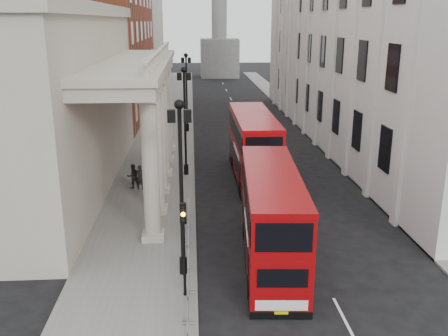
# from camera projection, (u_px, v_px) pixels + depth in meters

# --- Properties ---
(ground) EXTENTS (260.00, 260.00, 0.00)m
(ground) POSITION_uv_depth(u_px,v_px,m) (197.00, 323.00, 20.05)
(ground) COLOR black
(ground) RESTS_ON ground
(sidewalk_west) EXTENTS (6.00, 140.00, 0.12)m
(sidewalk_west) POSITION_uv_depth(u_px,v_px,m) (162.00, 145.00, 48.56)
(sidewalk_west) COLOR slate
(sidewalk_west) RESTS_ON ground
(sidewalk_east) EXTENTS (3.00, 140.00, 0.12)m
(sidewalk_east) POSITION_uv_depth(u_px,v_px,m) (329.00, 142.00, 49.57)
(sidewalk_east) COLOR slate
(sidewalk_east) RESTS_ON ground
(kerb) EXTENTS (0.20, 140.00, 0.14)m
(kerb) POSITION_uv_depth(u_px,v_px,m) (193.00, 144.00, 48.73)
(kerb) COLOR slate
(kerb) RESTS_ON ground
(portico_building) EXTENTS (9.00, 28.00, 12.00)m
(portico_building) POSITION_uv_depth(u_px,v_px,m) (43.00, 105.00, 34.93)
(portico_building) COLOR #A89F8D
(portico_building) RESTS_ON ground
(brick_building) EXTENTS (9.00, 32.00, 22.00)m
(brick_building) POSITION_uv_depth(u_px,v_px,m) (107.00, 26.00, 62.22)
(brick_building) COLOR brown
(brick_building) RESTS_ON ground
(west_building_far) EXTENTS (9.00, 30.00, 20.00)m
(west_building_far) POSITION_uv_depth(u_px,v_px,m) (135.00, 30.00, 93.12)
(west_building_far) COLOR #A89F8D
(west_building_far) RESTS_ON ground
(east_building) EXTENTS (8.00, 55.00, 25.00)m
(east_building) POSITION_uv_depth(u_px,v_px,m) (357.00, 12.00, 48.11)
(east_building) COLOR beige
(east_building) RESTS_ON ground
(lamp_post_south) EXTENTS (1.05, 0.44, 8.32)m
(lamp_post_south) POSITION_uv_depth(u_px,v_px,m) (181.00, 177.00, 22.45)
(lamp_post_south) COLOR black
(lamp_post_south) RESTS_ON sidewalk_west
(lamp_post_mid) EXTENTS (1.05, 0.44, 8.32)m
(lamp_post_mid) POSITION_uv_depth(u_px,v_px,m) (185.00, 114.00, 37.76)
(lamp_post_mid) COLOR black
(lamp_post_mid) RESTS_ON sidewalk_west
(lamp_post_north) EXTENTS (1.05, 0.44, 8.32)m
(lamp_post_north) POSITION_uv_depth(u_px,v_px,m) (187.00, 87.00, 53.07)
(lamp_post_north) COLOR black
(lamp_post_north) RESTS_ON sidewalk_west
(traffic_light) EXTENTS (0.28, 0.33, 4.30)m
(traffic_light) POSITION_uv_depth(u_px,v_px,m) (184.00, 233.00, 21.03)
(traffic_light) COLOR black
(traffic_light) RESTS_ON sidewalk_west
(crowd_barriers) EXTENTS (0.50, 18.75, 1.10)m
(crowd_barriers) POSITION_uv_depth(u_px,v_px,m) (188.00, 281.00, 21.97)
(crowd_barriers) COLOR gray
(crowd_barriers) RESTS_ON sidewalk_west
(bus_near) EXTENTS (3.32, 10.87, 4.63)m
(bus_near) POSITION_uv_depth(u_px,v_px,m) (271.00, 215.00, 24.72)
(bus_near) COLOR #900609
(bus_near) RESTS_ON ground
(bus_far) EXTENTS (2.84, 11.58, 5.00)m
(bus_far) POSITION_uv_depth(u_px,v_px,m) (253.00, 145.00, 37.82)
(bus_far) COLOR #A7070A
(bus_far) RESTS_ON ground
(pedestrian_a) EXTENTS (0.73, 0.56, 1.78)m
(pedestrian_a) POSITION_uv_depth(u_px,v_px,m) (140.00, 178.00, 35.35)
(pedestrian_a) COLOR black
(pedestrian_a) RESTS_ON sidewalk_west
(pedestrian_b) EXTENTS (1.07, 0.99, 1.76)m
(pedestrian_b) POSITION_uv_depth(u_px,v_px,m) (133.00, 176.00, 35.73)
(pedestrian_b) COLOR black
(pedestrian_b) RESTS_ON sidewalk_west
(pedestrian_c) EXTENTS (1.01, 0.77, 1.86)m
(pedestrian_c) POSITION_uv_depth(u_px,v_px,m) (154.00, 158.00, 40.08)
(pedestrian_c) COLOR black
(pedestrian_c) RESTS_ON sidewalk_west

